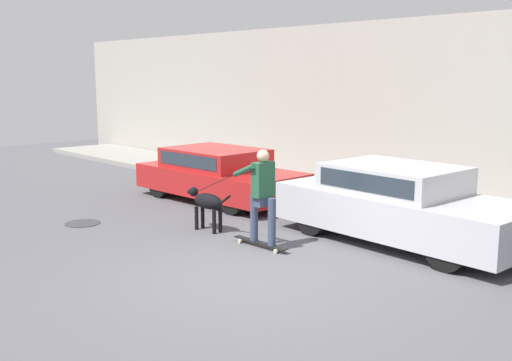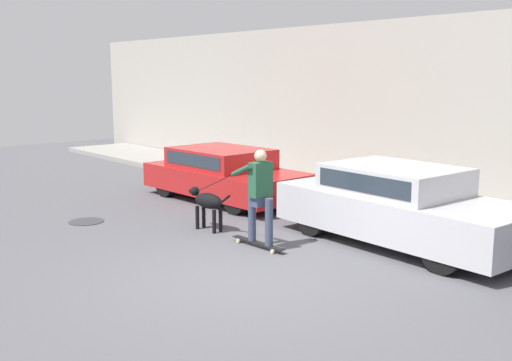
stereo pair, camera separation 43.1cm
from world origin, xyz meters
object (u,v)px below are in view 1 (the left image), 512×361
(parked_car_0, at_px, (219,175))
(dog, at_px, (207,203))
(parked_car_1, at_px, (400,205))
(skateboarder, at_px, (262,193))

(parked_car_0, xyz_separation_m, dog, (1.93, -1.88, -0.06))
(parked_car_1, height_order, skateboarder, skateboarder)
(parked_car_0, distance_m, dog, 2.70)
(parked_car_1, distance_m, skateboarder, 2.35)
(dog, distance_m, skateboarder, 1.53)
(dog, bearing_deg, parked_car_1, -152.08)
(parked_car_0, height_order, skateboarder, skateboarder)
(parked_car_1, height_order, dog, parked_car_1)
(parked_car_0, height_order, parked_car_1, parked_car_1)
(parked_car_1, relative_size, dog, 4.10)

